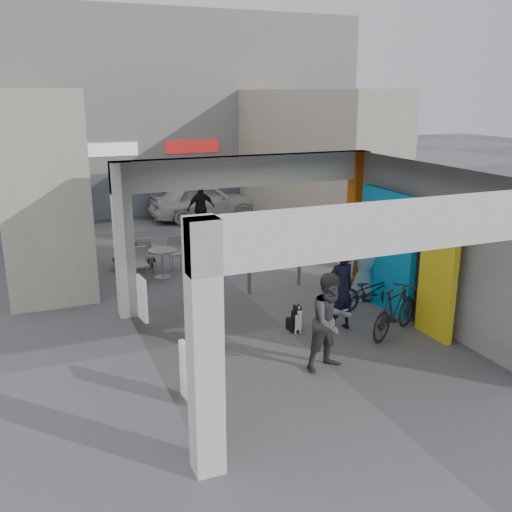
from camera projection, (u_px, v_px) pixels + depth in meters
name	position (u px, v px, depth m)	size (l,w,h in m)	color
ground	(284.00, 327.00, 12.41)	(90.00, 90.00, 0.00)	slate
arcade_canopy	(328.00, 230.00, 11.24)	(6.40, 6.45, 6.40)	silver
far_building	(143.00, 115.00, 23.73)	(18.00, 4.08, 8.00)	white
plaza_bldg_left	(38.00, 177.00, 16.74)	(2.00, 9.00, 5.00)	#B9AE99
plaza_bldg_right	(311.00, 163.00, 20.02)	(2.00, 9.00, 5.00)	#B9AE99
bollard_left	(187.00, 283.00, 13.74)	(0.09, 0.09, 0.98)	gray
bollard_center	(249.00, 278.00, 14.34)	(0.09, 0.09, 0.85)	gray
bollard_right	(299.00, 268.00, 14.98)	(0.09, 0.09, 0.96)	gray
advert_board_near	(189.00, 373.00, 9.33)	(0.16, 0.56, 1.00)	white
advert_board_far	(142.00, 298.00, 12.69)	(0.15, 0.56, 1.00)	white
cafe_set	(156.00, 263.00, 15.84)	(1.58, 1.27, 0.95)	#9B9B9F
produce_stand	(134.00, 258.00, 16.49)	(1.13, 0.61, 0.75)	black
crate_stack	(194.00, 232.00, 19.59)	(0.47, 0.37, 0.56)	#1A5E1F
border_collie	(296.00, 320.00, 12.13)	(0.24, 0.47, 0.65)	black
man_with_dog	(340.00, 289.00, 12.06)	(0.66, 0.43, 1.82)	black
man_back_turned	(331.00, 322.00, 10.35)	(0.89, 0.69, 1.83)	#434446
man_elderly	(366.00, 265.00, 13.81)	(0.87, 0.57, 1.79)	#5A8CB0
man_crates	(201.00, 208.00, 20.48)	(1.05, 0.44, 1.79)	black
bicycle_front	(370.00, 291.00, 13.26)	(0.62, 1.77, 0.93)	black
bicycle_rear	(395.00, 311.00, 11.89)	(0.50, 1.78, 1.07)	black
white_van	(204.00, 201.00, 22.73)	(1.73, 4.30, 1.47)	silver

